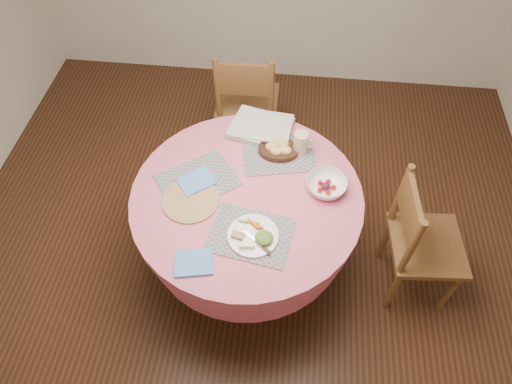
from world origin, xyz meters
TOP-DOWN VIEW (x-y plane):
  - ground at (0.00, 0.00)m, footprint 4.00×4.00m
  - room_envelope at (0.00, 0.00)m, footprint 4.01×4.01m
  - dining_table at (0.00, 0.00)m, footprint 1.24×1.24m
  - chair_right at (0.98, -0.01)m, footprint 0.43×0.45m
  - chair_back at (-0.13, 1.03)m, footprint 0.44×0.42m
  - placemat_front at (0.05, -0.25)m, footprint 0.44×0.36m
  - placemat_left at (-0.28, 0.06)m, footprint 0.50×0.48m
  - placemat_back at (0.14, 0.31)m, footprint 0.45×0.38m
  - wicker_trivet at (-0.29, -0.07)m, footprint 0.30×0.30m
  - napkin_near at (-0.20, -0.44)m, footprint 0.20×0.17m
  - napkin_far at (-0.28, 0.05)m, footprint 0.23×0.22m
  - dinner_plate at (0.07, -0.26)m, footprint 0.25×0.25m
  - bread_bowl at (0.14, 0.32)m, footprint 0.23×0.23m
  - latte_mug at (0.27, 0.34)m, footprint 0.12×0.08m
  - fruit_bowl at (0.41, 0.08)m, footprint 0.28×0.28m
  - newspaper_stack at (0.03, 0.48)m, footprint 0.40×0.35m

SIDE VIEW (x-z plane):
  - ground at x=0.00m, z-range 0.00..0.00m
  - chair_right at x=0.98m, z-range 0.02..0.93m
  - chair_back at x=-0.13m, z-range 0.02..0.96m
  - dining_table at x=0.00m, z-range 0.18..0.93m
  - placemat_front at x=0.05m, z-range 0.75..0.76m
  - placemat_left at x=-0.28m, z-range 0.75..0.76m
  - placemat_back at x=0.14m, z-range 0.75..0.76m
  - wicker_trivet at x=-0.29m, z-range 0.75..0.76m
  - napkin_near at x=-0.20m, z-range 0.75..0.76m
  - napkin_far at x=-0.28m, z-range 0.76..0.77m
  - dinner_plate at x=0.07m, z-range 0.75..0.80m
  - newspaper_stack at x=0.03m, z-range 0.76..0.80m
  - fruit_bowl at x=0.41m, z-range 0.75..0.82m
  - bread_bowl at x=0.14m, z-range 0.75..0.83m
  - latte_mug at x=0.27m, z-range 0.76..0.89m
  - room_envelope at x=0.00m, z-range 0.36..3.07m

